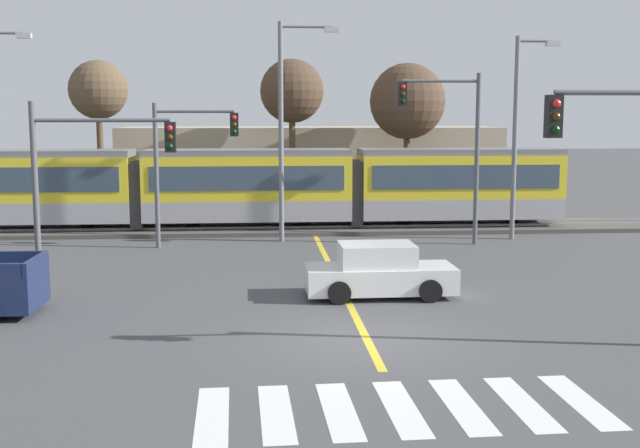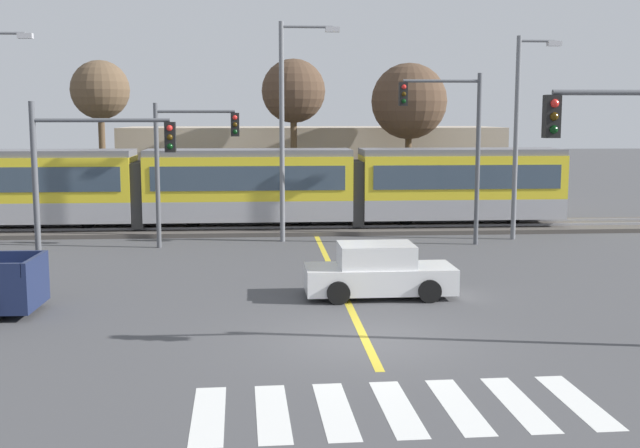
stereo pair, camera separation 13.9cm
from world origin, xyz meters
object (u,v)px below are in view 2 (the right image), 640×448
object	(u,v)px
street_lamp_east	(520,126)
bare_tree_far_west	(100,91)
light_rail_tram	(249,185)
bare_tree_west	(294,92)
traffic_light_far_left	(186,152)
bare_tree_east	(409,102)
sedan_crossing	(379,272)
traffic_light_mid_left	(87,165)
street_lamp_centre	(287,118)
traffic_light_far_right	(453,133)

from	to	relation	value
street_lamp_east	bare_tree_far_west	world-z (taller)	street_lamp_east
light_rail_tram	bare_tree_far_west	xyz separation A→B (m)	(-7.27, 4.97, 4.19)
light_rail_tram	street_lamp_east	distance (m)	11.86
street_lamp_east	bare_tree_west	distance (m)	11.77
street_lamp_east	bare_tree_far_west	size ratio (longest dim) A/B	1.06
traffic_light_far_left	bare_tree_far_west	distance (m)	10.83
bare_tree_far_west	light_rail_tram	bearing A→B (deg)	-34.35
traffic_light_far_left	bare_tree_east	world-z (taller)	bare_tree_east
traffic_light_far_left	street_lamp_east	distance (m)	13.48
sedan_crossing	traffic_light_mid_left	size ratio (longest dim) A/B	0.76
street_lamp_centre	street_lamp_east	distance (m)	9.48
light_rail_tram	traffic_light_mid_left	bearing A→B (deg)	-112.60
traffic_light_mid_left	street_lamp_centre	xyz separation A→B (m)	(6.26, 8.02, 1.35)
bare_tree_far_west	traffic_light_far_right	bearing A→B (deg)	-31.72
bare_tree_far_west	bare_tree_west	bearing A→B (deg)	-4.41
bare_tree_far_west	traffic_light_far_left	bearing A→B (deg)	-62.01
traffic_light_far_right	traffic_light_mid_left	bearing A→B (deg)	-152.25
sedan_crossing	bare_tree_west	distance (m)	18.50
street_lamp_centre	bare_tree_east	distance (m)	9.59
traffic_light_mid_left	bare_tree_far_west	size ratio (longest dim) A/B	0.71
bare_tree_far_west	street_lamp_east	bearing A→B (deg)	-24.22
traffic_light_mid_left	street_lamp_east	size ratio (longest dim) A/B	0.67
traffic_light_far_right	sedan_crossing	bearing A→B (deg)	-115.46
light_rail_tram	traffic_light_mid_left	world-z (taller)	traffic_light_mid_left
traffic_light_far_right	bare_tree_east	bearing A→B (deg)	91.12
light_rail_tram	traffic_light_mid_left	distance (m)	12.20
light_rail_tram	sedan_crossing	bearing A→B (deg)	-74.01
bare_tree_west	bare_tree_east	world-z (taller)	bare_tree_west
bare_tree_far_west	traffic_light_mid_left	bearing A→B (deg)	-80.78
street_lamp_centre	bare_tree_far_west	world-z (taller)	street_lamp_centre
traffic_light_far_right	street_lamp_east	distance (m)	3.29
bare_tree_west	street_lamp_east	bearing A→B (deg)	-40.19
sedan_crossing	traffic_light_mid_left	world-z (taller)	traffic_light_mid_left
sedan_crossing	bare_tree_far_west	bearing A→B (deg)	121.20
light_rail_tram	traffic_light_mid_left	xyz separation A→B (m)	(-4.65, -11.16, 1.59)
traffic_light_mid_left	light_rail_tram	bearing A→B (deg)	67.40
bare_tree_west	traffic_light_far_left	bearing A→B (deg)	-117.67
street_lamp_east	bare_tree_east	bearing A→B (deg)	113.56
street_lamp_centre	bare_tree_west	xyz separation A→B (m)	(0.56, 7.38, 1.22)
traffic_light_far_right	bare_tree_west	bearing A→B (deg)	123.87
traffic_light_far_left	bare_tree_west	xyz separation A→B (m)	(4.50, 8.57, 2.49)
street_lamp_east	bare_tree_east	distance (m)	8.13
light_rail_tram	sedan_crossing	world-z (taller)	light_rail_tram
bare_tree_west	traffic_light_far_right	bearing A→B (deg)	-56.13
traffic_light_mid_left	bare_tree_west	size ratio (longest dim) A/B	0.70
traffic_light_mid_left	street_lamp_east	xyz separation A→B (m)	(15.73, 7.87, 1.02)
traffic_light_far_left	bare_tree_east	size ratio (longest dim) A/B	0.73
traffic_light_mid_left	street_lamp_east	world-z (taller)	street_lamp_east
street_lamp_centre	traffic_light_far_left	bearing A→B (deg)	-163.12
traffic_light_mid_left	street_lamp_east	bearing A→B (deg)	26.58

